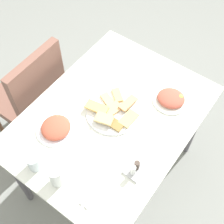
# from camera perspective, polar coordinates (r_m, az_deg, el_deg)

# --- Properties ---
(ground_plane) EXTENTS (6.00, 6.00, 0.00)m
(ground_plane) POSITION_cam_1_polar(r_m,az_deg,el_deg) (2.34, -0.09, -10.88)
(ground_plane) COLOR gray
(dining_table) EXTENTS (1.09, 0.81, 0.75)m
(dining_table) POSITION_cam_1_polar(r_m,az_deg,el_deg) (1.75, -0.12, -2.44)
(dining_table) COLOR white
(dining_table) RESTS_ON ground_plane
(dining_chair) EXTENTS (0.42, 0.43, 0.91)m
(dining_chair) POSITION_cam_1_polar(r_m,az_deg,el_deg) (2.13, -14.40, 3.22)
(dining_chair) COLOR brown
(dining_chair) RESTS_ON ground_plane
(pide_platter) EXTENTS (0.29, 0.29, 0.04)m
(pide_platter) POSITION_cam_1_polar(r_m,az_deg,el_deg) (1.68, 0.19, 0.16)
(pide_platter) COLOR white
(pide_platter) RESTS_ON dining_table
(salad_plate_greens) EXTENTS (0.21, 0.21, 0.05)m
(salad_plate_greens) POSITION_cam_1_polar(r_m,az_deg,el_deg) (1.65, -10.16, -2.86)
(salad_plate_greens) COLOR white
(salad_plate_greens) RESTS_ON dining_table
(salad_plate_rice) EXTENTS (0.20, 0.20, 0.04)m
(salad_plate_rice) POSITION_cam_1_polar(r_m,az_deg,el_deg) (1.76, 10.69, 2.39)
(salad_plate_rice) COLOR white
(salad_plate_rice) RESTS_ON dining_table
(soda_can) EXTENTS (0.09, 0.09, 0.12)m
(soda_can) POSITION_cam_1_polar(r_m,az_deg,el_deg) (1.48, -10.12, -11.39)
(soda_can) COLOR silver
(soda_can) RESTS_ON dining_table
(drinking_glass) EXTENTS (0.07, 0.07, 0.09)m
(drinking_glass) POSITION_cam_1_polar(r_m,az_deg,el_deg) (1.55, -13.98, -8.77)
(drinking_glass) COLOR silver
(drinking_glass) RESTS_ON dining_table
(paper_napkin) EXTENTS (0.15, 0.15, 0.00)m
(paper_napkin) POSITION_cam_1_polar(r_m,az_deg,el_deg) (1.50, -2.72, -14.25)
(paper_napkin) COLOR white
(paper_napkin) RESTS_ON dining_table
(fork) EXTENTS (0.18, 0.04, 0.00)m
(fork) POSITION_cam_1_polar(r_m,az_deg,el_deg) (1.49, -2.16, -14.59)
(fork) COLOR silver
(fork) RESTS_ON paper_napkin
(spoon) EXTENTS (0.18, 0.03, 0.00)m
(spoon) POSITION_cam_1_polar(r_m,az_deg,el_deg) (1.50, -3.29, -13.81)
(spoon) COLOR silver
(spoon) RESTS_ON paper_napkin
(condiment_caddy) EXTENTS (0.09, 0.09, 0.07)m
(condiment_caddy) POSITION_cam_1_polar(r_m,az_deg,el_deg) (1.52, 4.15, -10.37)
(condiment_caddy) COLOR #B2B2B7
(condiment_caddy) RESTS_ON dining_table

